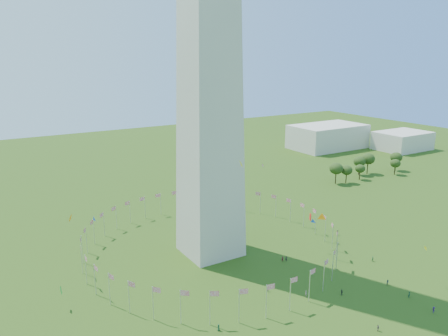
{
  "coord_description": "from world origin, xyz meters",
  "views": [
    {
      "loc": [
        -64.88,
        -64.19,
        62.51
      ],
      "look_at": [
        -4.02,
        35.0,
        32.17
      ],
      "focal_mm": 35.0,
      "sensor_mm": 36.0,
      "label": 1
    }
  ],
  "objects": [
    {
      "name": "gov_building_east_a",
      "position": [
        150.0,
        150.0,
        8.0
      ],
      "size": [
        50.0,
        30.0,
        16.0
      ],
      "primitive_type": "cube",
      "color": "beige",
      "rests_on": "ground"
    },
    {
      "name": "tree_line_east",
      "position": [
        114.47,
        85.92,
        4.93
      ],
      "size": [
        53.74,
        15.3,
        10.99
      ],
      "color": "#304C19",
      "rests_on": "ground"
    },
    {
      "name": "crowd",
      "position": [
        7.73,
        4.15,
        0.85
      ],
      "size": [
        82.43,
        74.83,
        1.94
      ],
      "color": "#331745",
      "rests_on": "ground"
    },
    {
      "name": "gov_building_east_b",
      "position": [
        190.0,
        120.0,
        6.0
      ],
      "size": [
        35.0,
        25.0,
        12.0
      ],
      "primitive_type": "cube",
      "color": "beige",
      "rests_on": "ground"
    },
    {
      "name": "flag_ring",
      "position": [
        -0.0,
        50.0,
        4.5
      ],
      "size": [
        80.24,
        80.24,
        9.0
      ],
      "color": "silver",
      "rests_on": "ground"
    },
    {
      "name": "ground",
      "position": [
        0.0,
        0.0,
        0.0
      ],
      "size": [
        600.0,
        600.0,
        0.0
      ],
      "primitive_type": "plane",
      "color": "#24410F",
      "rests_on": "ground"
    },
    {
      "name": "kites_aloft",
      "position": [
        4.37,
        25.43,
        19.59
      ],
      "size": [
        107.72,
        60.67,
        41.48
      ],
      "color": "orange",
      "rests_on": "ground"
    }
  ]
}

